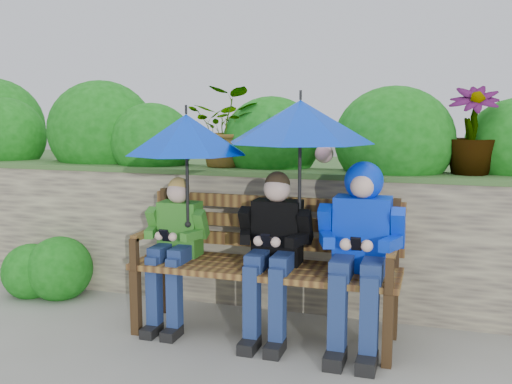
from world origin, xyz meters
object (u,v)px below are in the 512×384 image
(park_bench, at_px, (267,256))
(boy_middle, at_px, (274,246))
(umbrella_right, at_px, (300,122))
(umbrella_left, at_px, (186,134))
(boy_left, at_px, (175,242))
(boy_right, at_px, (360,240))

(park_bench, height_order, boy_middle, boy_middle)
(boy_middle, distance_m, umbrella_right, 0.81)
(umbrella_left, bearing_deg, boy_left, -175.15)
(umbrella_right, bearing_deg, boy_left, -176.31)
(umbrella_left, bearing_deg, park_bench, 6.63)
(park_bench, distance_m, boy_right, 0.64)
(boy_right, bearing_deg, umbrella_right, 171.94)
(boy_right, bearing_deg, boy_middle, -179.46)
(boy_left, height_order, boy_middle, boy_middle)
(park_bench, distance_m, boy_left, 0.64)
(boy_right, distance_m, umbrella_right, 0.82)
(boy_middle, bearing_deg, boy_right, 0.54)
(boy_middle, height_order, boy_right, boy_right)
(umbrella_left, relative_size, umbrella_right, 0.89)
(umbrella_left, bearing_deg, umbrella_right, 3.54)
(park_bench, relative_size, umbrella_right, 1.88)
(park_bench, xyz_separation_m, boy_left, (-0.63, -0.07, 0.07))
(park_bench, xyz_separation_m, boy_middle, (0.07, -0.08, 0.09))
(umbrella_left, xyz_separation_m, umbrella_right, (0.75, 0.05, 0.09))
(boy_middle, height_order, umbrella_right, umbrella_right)
(boy_left, distance_m, boy_middle, 0.70)
(park_bench, distance_m, boy_middle, 0.14)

